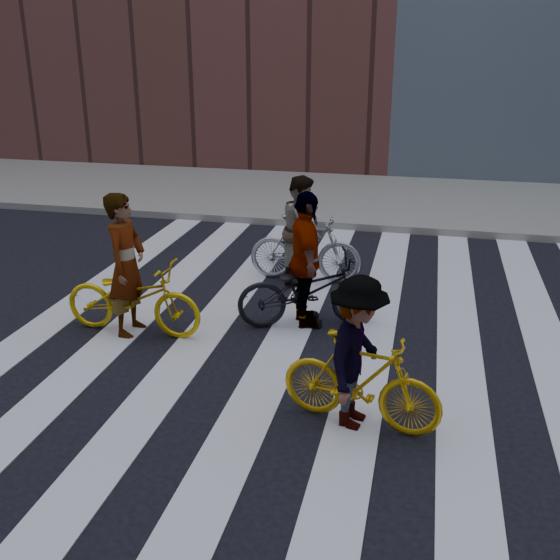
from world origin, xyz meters
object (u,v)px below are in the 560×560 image
(bike_dark_rear, at_px, (309,290))
(rider_rear, at_px, (306,260))
(rider_mid, at_px, (302,229))
(rider_right, at_px, (357,353))
(bike_yellow_left, at_px, (133,298))
(rider_left, at_px, (126,265))
(bike_yellow_right, at_px, (361,381))
(bike_silver_mid, at_px, (305,249))

(bike_dark_rear, relative_size, rider_rear, 1.04)
(rider_rear, bearing_deg, bike_dark_rear, -109.50)
(rider_mid, relative_size, rider_right, 1.07)
(rider_right, bearing_deg, rider_rear, 33.82)
(bike_yellow_left, distance_m, rider_rear, 2.33)
(rider_mid, xyz_separation_m, rider_rear, (0.38, -1.69, 0.07))
(bike_yellow_left, xyz_separation_m, rider_left, (-0.05, 0.00, 0.45))
(bike_dark_rear, xyz_separation_m, rider_left, (-2.26, -0.76, 0.44))
(rider_mid, bearing_deg, rider_rear, -167.46)
(bike_yellow_left, xyz_separation_m, bike_yellow_right, (3.17, -1.54, -0.00))
(bike_silver_mid, relative_size, rider_mid, 1.05)
(bike_silver_mid, bearing_deg, rider_mid, 90.01)
(bike_yellow_left, bearing_deg, rider_right, -114.34)
(rider_left, bearing_deg, rider_rear, -69.26)
(bike_yellow_right, xyz_separation_m, rider_rear, (-1.01, 2.29, 0.43))
(bike_silver_mid, xyz_separation_m, bike_dark_rear, (0.38, -1.69, -0.03))
(rider_right, distance_m, rider_rear, 2.49)
(rider_left, relative_size, rider_rear, 1.02)
(rider_right, bearing_deg, bike_silver_mid, 29.01)
(bike_yellow_right, relative_size, rider_right, 1.04)
(bike_yellow_left, bearing_deg, bike_silver_mid, -34.96)
(rider_left, distance_m, rider_mid, 3.06)
(bike_silver_mid, height_order, rider_rear, rider_rear)
(bike_yellow_right, bearing_deg, bike_yellow_left, 75.31)
(bike_silver_mid, relative_size, bike_dark_rear, 0.93)
(rider_mid, bearing_deg, bike_yellow_right, -160.86)
(rider_rear, bearing_deg, rider_mid, -6.97)
(bike_dark_rear, distance_m, rider_mid, 1.78)
(rider_left, bearing_deg, bike_yellow_left, -88.12)
(bike_yellow_left, distance_m, bike_dark_rear, 2.34)
(bike_silver_mid, bearing_deg, rider_rear, -169.08)
(bike_yellow_right, bearing_deg, rider_left, 75.66)
(bike_yellow_left, xyz_separation_m, rider_mid, (1.79, 2.45, 0.36))
(bike_silver_mid, height_order, rider_right, rider_right)
(bike_dark_rear, distance_m, rider_left, 2.43)
(bike_yellow_left, height_order, rider_left, rider_left)
(bike_yellow_left, relative_size, rider_mid, 1.11)
(bike_dark_rear, xyz_separation_m, rider_mid, (-0.43, 1.69, 0.35))
(rider_rear, bearing_deg, bike_yellow_left, 89.76)
(rider_left, relative_size, rider_mid, 1.11)
(bike_yellow_right, bearing_deg, rider_right, 101.17)
(bike_dark_rear, bearing_deg, rider_rear, 70.50)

